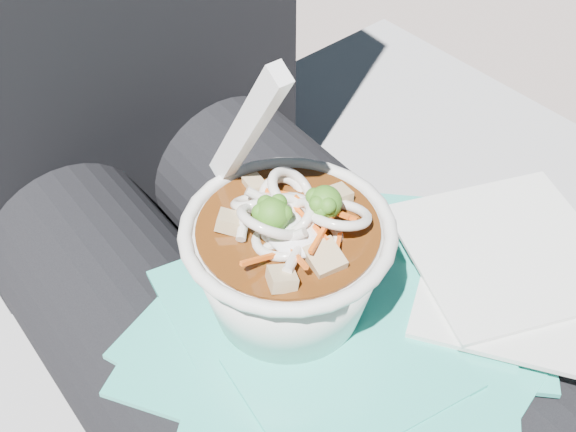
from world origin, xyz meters
TOP-DOWN VIEW (x-y plane):
  - stone_ledge at (0.00, 0.15)m, footprint 1.03×0.57m
  - lap at (0.00, 0.00)m, footprint 0.31×0.48m
  - person_body at (0.00, 0.09)m, footprint 0.34×0.94m
  - plastic_bag at (-0.00, -0.05)m, footprint 0.36×0.34m
  - napkins at (0.13, -0.08)m, footprint 0.19×0.21m
  - udon_bowl at (-0.02, -0.01)m, footprint 0.16×0.16m

SIDE VIEW (x-z plane):
  - stone_ledge at x=0.00m, z-range 0.00..0.42m
  - lap at x=0.00m, z-range 0.42..0.57m
  - person_body at x=0.00m, z-range 0.04..1.02m
  - plastic_bag at x=0.00m, z-range 0.57..0.59m
  - napkins at x=0.13m, z-range 0.59..0.60m
  - udon_bowl at x=-0.02m, z-range 0.55..0.73m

